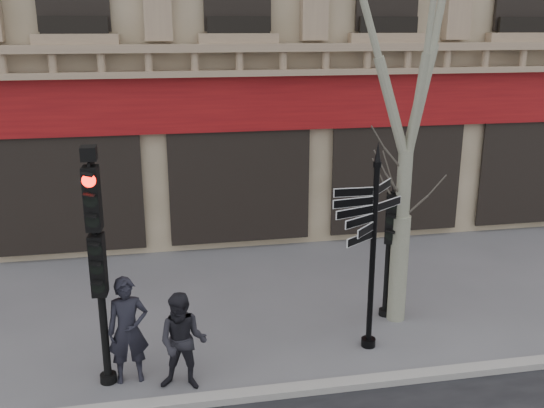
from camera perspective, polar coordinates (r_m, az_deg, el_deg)
The scene contains 8 objects.
ground at distance 10.76m, azimuth 0.80°, elevation -13.27°, with size 80.00×80.00×0.00m, color #5A5A5E.
kerb at distance 9.57m, azimuth 2.57°, elevation -17.05°, with size 80.00×0.25×0.12m, color gray.
fingerpost at distance 9.95m, azimuth 9.65°, elevation -0.87°, with size 1.98×1.98×3.59m.
traffic_signal_main at distance 9.15m, azimuth -16.21°, elevation -3.24°, with size 0.43×0.32×3.73m.
traffic_signal_secondary at distance 11.35m, azimuth 11.01°, elevation -2.54°, with size 0.49×0.43×2.43m.
plane_tree at distance 10.65m, azimuth 13.31°, elevation 17.19°, with size 2.98×2.98×7.91m.
pedestrian_a at distance 9.72m, azimuth -13.40°, elevation -11.48°, with size 0.63×0.41×1.72m, color black.
pedestrian_b at distance 9.41m, azimuth -8.39°, elevation -12.72°, with size 0.75×0.59×1.55m, color black.
Camera 1 is at (-1.90, -9.14, 5.35)m, focal length 40.00 mm.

